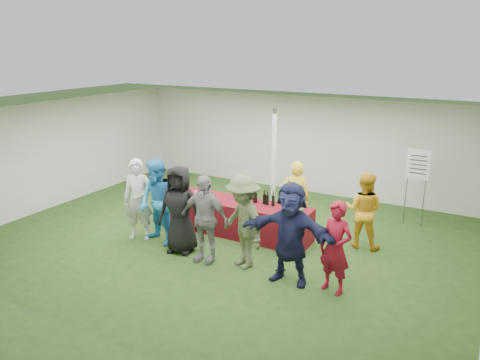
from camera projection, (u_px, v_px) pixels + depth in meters
The scene contains 18 objects.
ground at pixel (228, 238), 10.16m from camera, with size 60.00×60.00×0.00m, color #284719.
tent at pixel (274, 169), 10.55m from camera, with size 10.00×10.00×10.00m.
serving_table at pixel (232, 217), 10.38m from camera, with size 3.60×0.80×0.75m, color maroon.
wine_bottles at pixel (260, 198), 10.06m from camera, with size 0.69×0.13×0.32m.
wine_glasses at pixel (209, 196), 10.23m from camera, with size 2.83×0.15×0.16m.
water_bottle at pixel (236, 195), 10.29m from camera, with size 0.07×0.07×0.23m.
bar_towel at pixel (296, 210), 9.62m from camera, with size 0.25×0.18×0.03m, color white.
dump_bucket at pixel (298, 212), 9.30m from camera, with size 0.27×0.27×0.18m, color slate.
wine_list_sign at pixel (418, 170), 10.55m from camera, with size 0.50×0.03×1.80m.
staff_pourer at pixel (296, 198), 10.14m from camera, with size 0.61×0.40×1.68m, color gold.
staff_back at pixel (364, 210), 9.54m from camera, with size 0.77×0.60×1.59m, color gold.
customer_0 at pixel (138, 200), 9.93m from camera, with size 0.64×0.42×1.76m, color beige.
customer_1 at pixel (158, 203), 9.67m from camera, with size 0.88×0.69×1.81m, color #2989CE.
customer_2 at pixel (180, 209), 9.30m from camera, with size 0.88×0.57×1.79m, color black.
customer_3 at pixel (204, 219), 8.89m from camera, with size 1.01×0.42×1.73m, color gray.
customer_4 at pixel (243, 222), 8.65m from camera, with size 1.16×0.66×1.79m, color #4D5834.
customer_5 at pixel (290, 233), 8.08m from camera, with size 1.70×0.54×1.83m, color #191B3E.
customer_6 at pixel (336, 248), 7.78m from camera, with size 0.59×0.39×1.61m, color maroon.
Camera 1 is at (4.78, -8.08, 4.08)m, focal length 35.00 mm.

